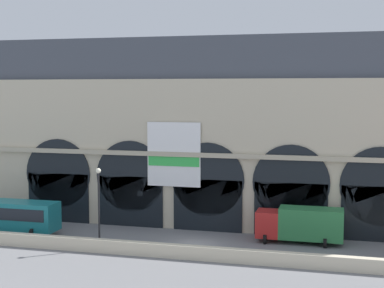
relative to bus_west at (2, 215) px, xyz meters
name	(u,v)px	position (x,y,z in m)	size (l,w,h in m)	color
ground_plane	(195,245)	(18.43, 0.75, -1.78)	(200.00, 200.00, 0.00)	slate
quay_parapet_wall	(182,252)	(18.43, -3.45, -1.24)	(90.00, 0.70, 1.09)	beige
station_building	(214,136)	(18.47, 8.18, 7.15)	(48.20, 5.27, 18.46)	beige
bus_west	(2,215)	(0.00, 0.00, 0.00)	(11.00, 3.25, 3.10)	#19727A
box_truck_mideast	(301,224)	(27.27, 3.62, -0.08)	(7.50, 2.91, 3.12)	red
street_lamp_quayside	(99,198)	(11.01, -2.65, 2.63)	(0.44, 0.44, 6.90)	black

